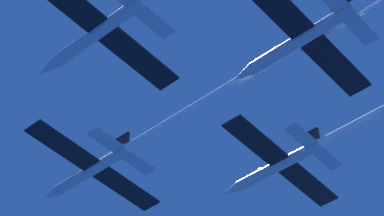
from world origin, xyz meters
The scene contains 1 object.
jet_lead centered at (0.52, -10.97, 0.23)m, with size 16.00×44.71×2.65m.
Camera 1 is at (-37.39, -44.81, -48.27)m, focal length 73.31 mm.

